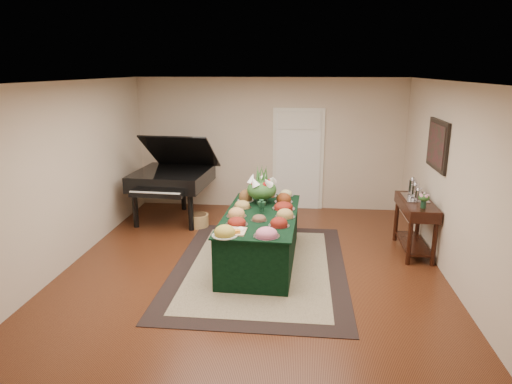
# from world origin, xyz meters

# --- Properties ---
(ground) EXTENTS (6.00, 6.00, 0.00)m
(ground) POSITION_xyz_m (0.00, 0.00, 0.00)
(ground) COLOR black
(ground) RESTS_ON ground
(area_rug) EXTENTS (2.53, 3.54, 0.01)m
(area_rug) POSITION_xyz_m (0.10, -0.12, 0.01)
(area_rug) COLOR black
(area_rug) RESTS_ON ground
(kitchen_doorway) EXTENTS (1.05, 0.07, 2.10)m
(kitchen_doorway) POSITION_xyz_m (0.60, 2.97, 1.02)
(kitchen_doorway) COLOR silver
(kitchen_doorway) RESTS_ON ground
(buffet_table) EXTENTS (1.14, 2.28, 0.77)m
(buffet_table) POSITION_xyz_m (0.09, 0.09, 0.39)
(buffet_table) COLOR black
(buffet_table) RESTS_ON ground
(food_platters) EXTENTS (1.06, 2.29, 0.14)m
(food_platters) POSITION_xyz_m (0.08, 0.13, 0.82)
(food_platters) COLOR silver
(food_platters) RESTS_ON buffet_table
(cutting_board) EXTENTS (0.32, 0.32, 0.10)m
(cutting_board) POSITION_xyz_m (-0.19, -0.71, 0.81)
(cutting_board) COLOR tan
(cutting_board) RESTS_ON buffet_table
(green_goblets) EXTENTS (0.13, 0.18, 0.18)m
(green_goblets) POSITION_xyz_m (0.10, 0.16, 0.86)
(green_goblets) COLOR black
(green_goblets) RESTS_ON buffet_table
(floral_centerpiece) EXTENTS (0.49, 0.49, 0.49)m
(floral_centerpiece) POSITION_xyz_m (0.06, 0.63, 1.06)
(floral_centerpiece) COLOR black
(floral_centerpiece) RESTS_ON buffet_table
(grand_piano) EXTENTS (1.56, 1.72, 1.69)m
(grand_piano) POSITION_xyz_m (-1.79, 1.96, 0.84)
(grand_piano) COLOR black
(grand_piano) RESTS_ON ground
(wicker_basket) EXTENTS (0.38, 0.38, 0.24)m
(wicker_basket) POSITION_xyz_m (-1.22, 1.57, 0.12)
(wicker_basket) COLOR olive
(wicker_basket) RESTS_ON ground
(mahogany_sideboard) EXTENTS (0.45, 1.21, 0.86)m
(mahogany_sideboard) POSITION_xyz_m (2.50, 0.73, 0.66)
(mahogany_sideboard) COLOR black
(mahogany_sideboard) RESTS_ON ground
(tea_service) EXTENTS (0.34, 0.58, 0.30)m
(tea_service) POSITION_xyz_m (2.50, 0.91, 0.98)
(tea_service) COLOR silver
(tea_service) RESTS_ON mahogany_sideboard
(pink_bouquet) EXTENTS (0.18, 0.18, 0.23)m
(pink_bouquet) POSITION_xyz_m (2.50, 0.34, 1.01)
(pink_bouquet) COLOR black
(pink_bouquet) RESTS_ON mahogany_sideboard
(wall_painting) EXTENTS (0.05, 0.95, 0.75)m
(wall_painting) POSITION_xyz_m (2.72, 0.73, 1.75)
(wall_painting) COLOR black
(wall_painting) RESTS_ON ground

